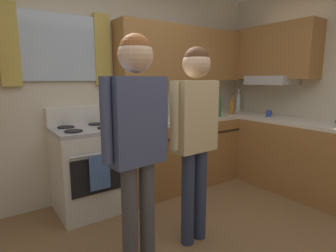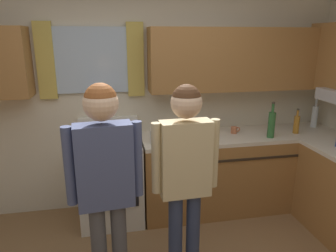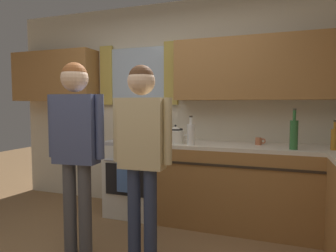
% 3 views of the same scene
% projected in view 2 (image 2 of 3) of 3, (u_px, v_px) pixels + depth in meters
% --- Properties ---
extents(back_wall_unit, '(4.60, 0.42, 2.60)m').
position_uv_depth(back_wall_unit, '(142.00, 83.00, 3.44)').
color(back_wall_unit, beige).
rests_on(back_wall_unit, ground).
extents(kitchen_counter_run, '(2.29, 2.02, 0.90)m').
position_uv_depth(kitchen_counter_run, '(282.00, 182.00, 3.35)').
color(kitchen_counter_run, '#9E6B38').
rests_on(kitchen_counter_run, ground).
extents(stove_oven, '(0.65, 0.67, 1.10)m').
position_uv_depth(stove_oven, '(111.00, 179.00, 3.38)').
color(stove_oven, silver).
rests_on(stove_oven, ground).
extents(bottle_tall_clear, '(0.07, 0.07, 0.37)m').
position_uv_depth(bottle_tall_clear, '(315.00, 116.00, 3.76)').
color(bottle_tall_clear, silver).
rests_on(bottle_tall_clear, kitchen_counter_run).
extents(bottle_wine_green, '(0.08, 0.08, 0.39)m').
position_uv_depth(bottle_wine_green, '(271.00, 124.00, 3.36)').
color(bottle_wine_green, '#2D6633').
rests_on(bottle_wine_green, kitchen_counter_run).
extents(bottle_oil_amber, '(0.06, 0.06, 0.29)m').
position_uv_depth(bottle_oil_amber, '(296.00, 124.00, 3.52)').
color(bottle_oil_amber, '#B27223').
rests_on(bottle_oil_amber, kitchen_counter_run).
extents(bottle_milk_white, '(0.08, 0.08, 0.31)m').
position_uv_depth(bottle_milk_white, '(181.00, 133.00, 3.15)').
color(bottle_milk_white, white).
rests_on(bottle_milk_white, kitchen_counter_run).
extents(cup_terracotta, '(0.11, 0.07, 0.08)m').
position_uv_depth(cup_terracotta, '(234.00, 130.00, 3.54)').
color(cup_terracotta, '#B76642').
rests_on(cup_terracotta, kitchen_counter_run).
extents(stovetop_kettle, '(0.27, 0.20, 0.21)m').
position_uv_depth(stovetop_kettle, '(160.00, 134.00, 3.21)').
color(stovetop_kettle, silver).
rests_on(stovetop_kettle, kitchen_counter_run).
extents(adult_left, '(0.52, 0.23, 1.69)m').
position_uv_depth(adult_left, '(105.00, 174.00, 2.11)').
color(adult_left, '#4C4C51').
rests_on(adult_left, ground).
extents(adult_in_plaid, '(0.51, 0.22, 1.65)m').
position_uv_depth(adult_in_plaid, '(185.00, 167.00, 2.29)').
color(adult_in_plaid, '#2D3856').
rests_on(adult_in_plaid, ground).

